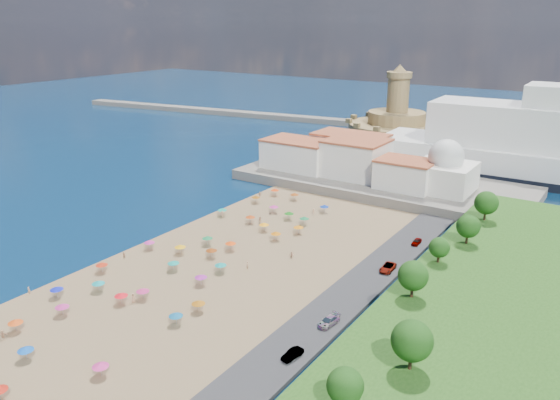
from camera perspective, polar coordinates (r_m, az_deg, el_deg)
The scene contains 11 objects.
ground at distance 120.35m, azimuth -8.26°, elevation -6.42°, with size 700.00×700.00×0.00m, color #071938.
terrace at distance 173.27m, azimuth 10.51°, elevation 1.79°, with size 90.00×36.00×3.00m, color #59544C.
jetty at distance 212.89m, azimuth 8.86°, elevation 4.89°, with size 18.00×70.00×2.40m, color #59544C.
breakwater at distance 301.32m, azimuth -4.62°, elevation 9.02°, with size 200.00×7.00×2.60m, color #59544C.
waterfront_buildings at distance 177.44m, azimuth 6.85°, elevation 4.49°, with size 57.00×29.00×11.00m.
domed_building at distance 163.01m, azimuth 16.83°, elevation 2.98°, with size 16.00×16.00×15.00m.
fortress at distance 238.79m, azimuth 12.02°, elevation 7.52°, with size 40.00×40.00×32.40m.
beach_parasols at distance 112.48m, azimuth -12.67°, elevation -7.34°, with size 31.37×115.49×2.20m.
beachgoers at distance 119.42m, azimuth -10.34°, elevation -6.15°, with size 35.19×95.81×1.89m.
parked_cars at distance 101.81m, azimuth 7.46°, elevation -10.38°, with size 2.69×73.20×1.42m.
hillside_trees at distance 84.00m, azimuth 12.33°, elevation -10.61°, with size 13.79×108.17×7.10m.
Camera 1 is at (74.18, -80.42, 50.14)m, focal length 35.00 mm.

